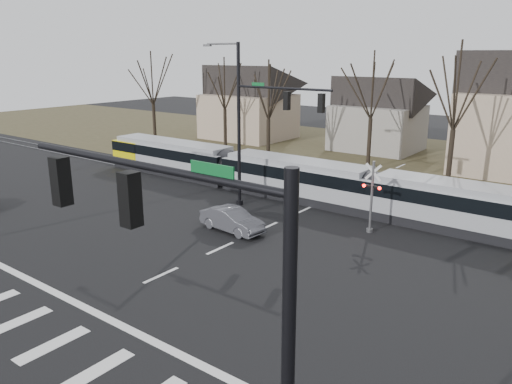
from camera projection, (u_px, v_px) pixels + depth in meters
The scene contains 14 objects.
ground at pixel (125, 292), 20.66m from camera, with size 140.00×140.00×0.00m, color black.
grass_verge at pixel (409, 162), 45.22m from camera, with size 140.00×28.00×0.01m, color #38331E.
crosswalk at pixel (34, 333), 17.59m from camera, with size 27.00×2.60×0.01m.
stop_line at pixel (87, 309), 19.28m from camera, with size 28.00×0.35×0.01m, color silver.
lane_dashes at pixel (320, 203), 32.94m from camera, with size 0.18×30.00×0.01m.
rail_pair at pixel (318, 203), 32.78m from camera, with size 90.00×1.52×0.06m.
tram at pixel (295, 177), 33.73m from camera, with size 35.59×2.64×2.70m.
sedan at pixel (232, 220), 27.58m from camera, with size 4.06×1.75×1.30m, color #4A4A51.
signal_pole_near_right at pixel (199, 310), 8.78m from camera, with size 6.72×0.44×8.00m.
signal_pole_far at pixel (259, 119), 30.13m from camera, with size 9.28×0.44×10.20m.
rail_crossing_signal at pixel (371, 199), 27.06m from camera, with size 1.08×0.36×4.00m.
tree_row at pixel (411, 115), 38.11m from camera, with size 59.20×7.20×10.00m.
house_a at pixel (249, 99), 57.20m from camera, with size 9.72×8.64×8.60m.
house_b at pixel (378, 111), 50.14m from camera, with size 8.64×7.56×7.65m.
Camera 1 is at (15.69, -11.69, 9.53)m, focal length 35.00 mm.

